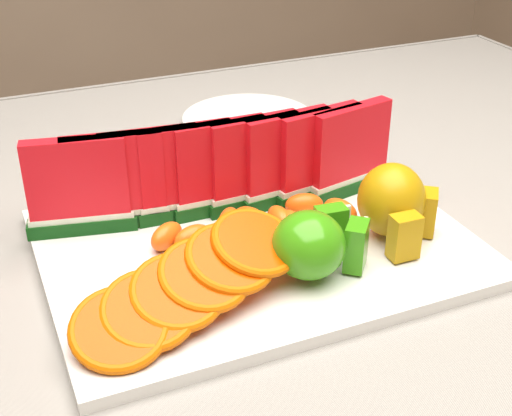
{
  "coord_description": "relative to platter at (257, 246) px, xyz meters",
  "views": [
    {
      "loc": [
        -0.16,
        -0.56,
        1.13
      ],
      "look_at": [
        0.07,
        -0.03,
        0.81
      ],
      "focal_mm": 50.0,
      "sensor_mm": 36.0,
      "label": 1
    }
  ],
  "objects": [
    {
      "name": "pear_cluster",
      "position": [
        0.12,
        -0.05,
        0.04
      ],
      "size": [
        0.09,
        0.09,
        0.07
      ],
      "color": "#B06C11",
      "rests_on": "platter"
    },
    {
      "name": "orange_fan_front",
      "position": [
        -0.09,
        -0.08,
        0.03
      ],
      "size": [
        0.23,
        0.14,
        0.06
      ],
      "color": "#E24906",
      "rests_on": "platter"
    },
    {
      "name": "table",
      "position": [
        -0.07,
        0.02,
        -0.11
      ],
      "size": [
        1.4,
        0.9,
        0.75
      ],
      "color": "#43301A",
      "rests_on": "ground"
    },
    {
      "name": "orange_fan_back",
      "position": [
        -0.03,
        0.13,
        0.02
      ],
      "size": [
        0.23,
        0.1,
        0.04
      ],
      "color": "#E24906",
      "rests_on": "platter"
    },
    {
      "name": "tablecloth",
      "position": [
        -0.07,
        0.02,
        -0.05
      ],
      "size": [
        1.53,
        1.03,
        0.2
      ],
      "color": "gray",
      "rests_on": "table"
    },
    {
      "name": "watermelon_row",
      "position": [
        -0.01,
        0.07,
        0.05
      ],
      "size": [
        0.39,
        0.07,
        0.1
      ],
      "color": "#0F3C13",
      "rests_on": "platter"
    },
    {
      "name": "tangerine_segments",
      "position": [
        0.0,
        0.01,
        0.02
      ],
      "size": [
        0.21,
        0.07,
        0.02
      ],
      "color": "#E24D00",
      "rests_on": "platter"
    },
    {
      "name": "side_plate",
      "position": [
        0.12,
        0.3,
        -0.0
      ],
      "size": [
        0.23,
        0.23,
        0.01
      ],
      "color": "silver",
      "rests_on": "tablecloth"
    },
    {
      "name": "platter",
      "position": [
        0.0,
        0.0,
        0.0
      ],
      "size": [
        0.4,
        0.3,
        0.01
      ],
      "color": "silver",
      "rests_on": "tablecloth"
    },
    {
      "name": "apple_cluster",
      "position": [
        0.02,
        -0.07,
        0.04
      ],
      "size": [
        0.1,
        0.09,
        0.06
      ],
      "color": "#3A7E16",
      "rests_on": "platter"
    }
  ]
}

